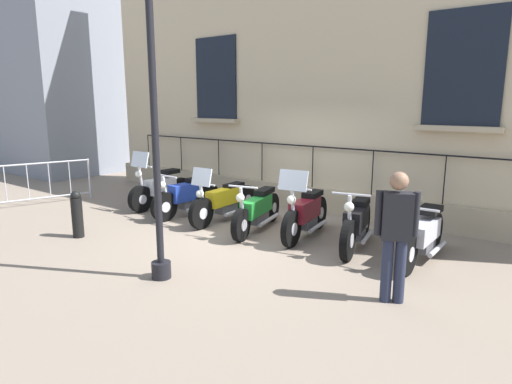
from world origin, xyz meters
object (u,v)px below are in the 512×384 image
motorcycle_white (162,190)px  crowd_barrier (39,182)px  motorcycle_blue (187,197)px  motorcycle_yellow (224,201)px  motorcycle_black (356,225)px  motorcycle_green (257,211)px  bollard (77,214)px  pedestrian_standing (396,230)px  motorcycle_maroon (306,214)px  lamppost (150,29)px  motorcycle_silver (422,236)px

motorcycle_white → crowd_barrier: motorcycle_white is taller
motorcycle_white → motorcycle_blue: bearing=77.7°
motorcycle_yellow → motorcycle_black: bearing=89.5°
motorcycle_green → bollard: bearing=-45.6°
motorcycle_white → pedestrian_standing: 6.56m
motorcycle_white → motorcycle_maroon: size_ratio=1.00×
motorcycle_maroon → bollard: bearing=-53.3°
motorcycle_white → motorcycle_yellow: size_ratio=0.89×
motorcycle_white → pedestrian_standing: (1.71, 6.31, 0.52)m
motorcycle_yellow → pedestrian_standing: pedestrian_standing is taller
motorcycle_blue → bollard: motorcycle_blue is taller
motorcycle_green → motorcycle_black: size_ratio=1.09×
lamppost → bollard: bearing=-97.8°
motorcycle_yellow → crowd_barrier: (1.57, -4.71, 0.14)m
motorcycle_yellow → motorcycle_green: size_ratio=1.05×
lamppost → bollard: 4.08m
motorcycle_black → motorcycle_silver: bearing=93.7°
motorcycle_maroon → motorcycle_black: motorcycle_maroon is taller
crowd_barrier → motorcycle_maroon: bearing=103.3°
motorcycle_yellow → crowd_barrier: motorcycle_yellow is taller
motorcycle_green → motorcycle_white: bearing=-93.9°
bollard → pedestrian_standing: 5.79m
motorcycle_silver → motorcycle_black: bearing=-86.3°
motorcycle_maroon → bollard: size_ratio=2.22×
motorcycle_maroon → motorcycle_black: size_ratio=1.03×
motorcycle_green → motorcycle_black: bearing=93.7°
motorcycle_white → motorcycle_silver: (0.01, 6.17, -0.00)m
motorcycle_maroon → motorcycle_black: 1.04m
motorcycle_silver → pedestrian_standing: 1.79m
motorcycle_blue → motorcycle_maroon: (-0.21, 2.93, 0.03)m
motorcycle_black → pedestrian_standing: size_ratio=1.14×
motorcycle_blue → lamppost: (2.72, 2.26, 3.00)m
motorcycle_blue → motorcycle_black: motorcycle_black is taller
motorcycle_blue → crowd_barrier: (1.38, -3.77, 0.14)m
motorcycle_blue → pedestrian_standing: (1.47, 5.20, 0.52)m
bollard → motorcycle_maroon: bearing=126.7°
motorcycle_maroon → bollard: motorcycle_maroon is taller
motorcycle_silver → bollard: 6.12m
motorcycle_blue → motorcycle_green: motorcycle_green is taller
motorcycle_yellow → motorcycle_maroon: bearing=90.5°
motorcycle_yellow → crowd_barrier: 4.96m
motorcycle_white → motorcycle_black: (0.08, 5.08, 0.01)m
motorcycle_blue → motorcycle_yellow: motorcycle_yellow is taller
motorcycle_silver → motorcycle_blue: bearing=-87.3°
lamppost → crowd_barrier: bearing=-102.6°
lamppost → motorcycle_silver: bearing=136.6°
crowd_barrier → motorcycle_black: bearing=101.3°
motorcycle_silver → pedestrian_standing: (1.71, 0.15, 0.53)m
motorcycle_blue → motorcycle_yellow: (-0.19, 0.94, 0.00)m
motorcycle_blue → motorcycle_silver: bearing=92.7°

